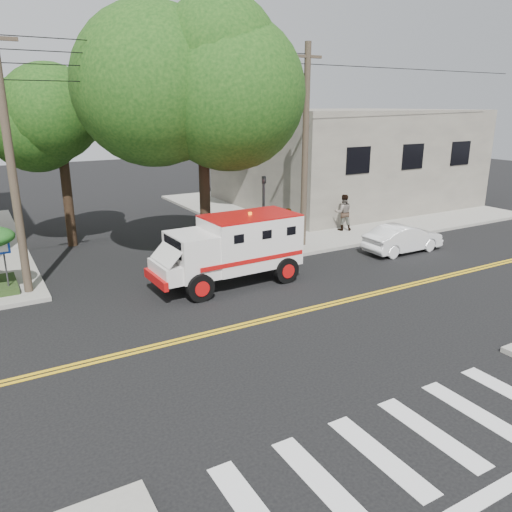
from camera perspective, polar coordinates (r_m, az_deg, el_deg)
ground at (r=15.47m, az=-0.65°, el=-7.73°), size 100.00×100.00×0.00m
sidewalk_ne at (r=33.46m, az=8.25°, el=5.76°), size 17.00×17.00×0.15m
building_right at (r=34.34m, az=9.96°, el=11.16°), size 14.00×12.00×6.00m
utility_pole_left at (r=18.42m, az=-26.18°, el=9.13°), size 0.28×0.28×9.00m
utility_pole_right at (r=22.77m, az=5.64°, el=11.92°), size 0.28×0.28×9.00m
tree_main at (r=20.48m, az=-4.72°, el=18.96°), size 6.08×5.70×9.85m
tree_left at (r=24.43m, az=-20.72°, el=14.18°), size 4.48×4.20×7.70m
tree_right at (r=32.14m, az=-0.72°, el=16.29°), size 4.80×4.50×8.20m
traffic_signal at (r=21.24m, az=0.87°, el=5.44°), size 0.15×0.18×3.60m
accessibility_sign at (r=19.14m, az=-26.79°, el=-0.36°), size 0.45×0.10×2.02m
armored_truck at (r=18.43m, az=-2.60°, el=1.14°), size 5.65×2.42×2.54m
parked_sedan at (r=23.60m, az=16.45°, el=1.94°), size 3.85×1.34×1.27m
pedestrian_a at (r=23.02m, az=3.51°, el=3.29°), size 0.78×0.71×1.78m
pedestrian_b at (r=26.36m, az=9.95°, el=4.93°), size 1.13×1.04×1.88m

